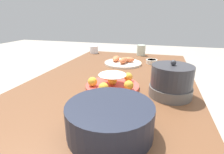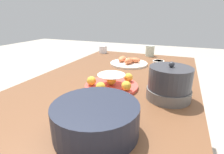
% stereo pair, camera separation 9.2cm
% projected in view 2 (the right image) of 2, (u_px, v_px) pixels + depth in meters
% --- Properties ---
extents(dining_table, '(1.58, 0.90, 0.73)m').
position_uv_depth(dining_table, '(113.00, 95.00, 1.01)').
color(dining_table, brown).
rests_on(dining_table, ground_plane).
extents(cake_plate, '(0.27, 0.27, 0.08)m').
position_uv_depth(cake_plate, '(111.00, 83.00, 0.88)').
color(cake_plate, '#E04C42').
rests_on(cake_plate, dining_table).
extents(serving_bowl, '(0.27, 0.27, 0.10)m').
position_uv_depth(serving_bowl, '(96.00, 117.00, 0.53)').
color(serving_bowl, '#232838').
rests_on(serving_bowl, dining_table).
extents(sauce_bowl, '(0.08, 0.08, 0.03)m').
position_uv_depth(sauce_bowl, '(158.00, 63.00, 1.29)').
color(sauce_bowl, silver).
rests_on(sauce_bowl, dining_table).
extents(seafood_platter, '(0.28, 0.28, 0.06)m').
position_uv_depth(seafood_platter, '(128.00, 62.00, 1.30)').
color(seafood_platter, silver).
rests_on(seafood_platter, dining_table).
extents(cup_near, '(0.08, 0.08, 0.07)m').
position_uv_depth(cup_near, '(103.00, 49.00, 1.70)').
color(cup_near, white).
rests_on(cup_near, dining_table).
extents(cup_far, '(0.08, 0.08, 0.09)m').
position_uv_depth(cup_far, '(150.00, 51.00, 1.56)').
color(cup_far, beige).
rests_on(cup_far, dining_table).
extents(warming_pot, '(0.19, 0.19, 0.17)m').
position_uv_depth(warming_pot, '(169.00, 84.00, 0.75)').
color(warming_pot, '#66605B').
rests_on(warming_pot, dining_table).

